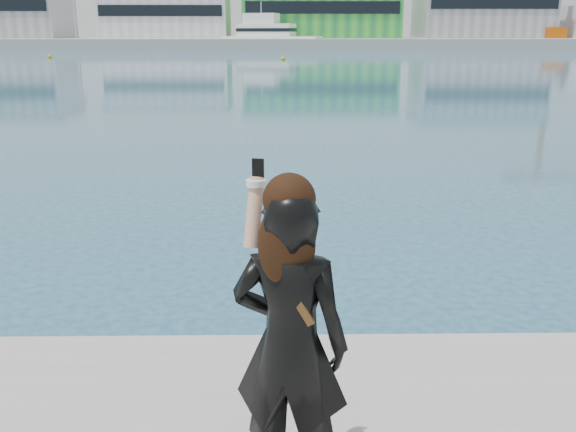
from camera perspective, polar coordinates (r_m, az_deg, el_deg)
name	(u,v)px	position (r m, az deg, el deg)	size (l,w,h in m)	color
far_quay	(279,43)	(133.94, -0.78, 15.12)	(320.00, 40.00, 2.00)	#9E9E99
warehouse_white	(167,13)	(133.72, -10.71, 17.33)	(24.48, 15.35, 9.50)	silver
warehouse_green	(320,10)	(132.22, 2.85, 17.81)	(30.60, 16.36, 10.50)	#228A3E
warehouse_grey_right	(482,5)	(138.01, 16.90, 17.51)	(25.50, 15.35, 12.50)	gray
flagpole_left	(75,13)	(130.50, -18.44, 16.75)	(1.28, 0.16, 8.00)	silver
flagpole_right	(398,13)	(126.96, 9.72, 17.35)	(1.28, 0.16, 8.00)	silver
motor_yacht	(269,36)	(121.68, -1.70, 15.67)	(18.78, 10.50, 8.46)	white
buoy_near	(283,60)	(78.26, -0.44, 13.70)	(0.50, 0.50, 0.50)	#DDA90B
buoy_far	(50,58)	(89.40, -20.42, 13.03)	(0.50, 0.50, 0.50)	#DDA90B
woman	(290,336)	(3.43, 0.15, -10.63)	(0.72, 0.57, 1.83)	black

